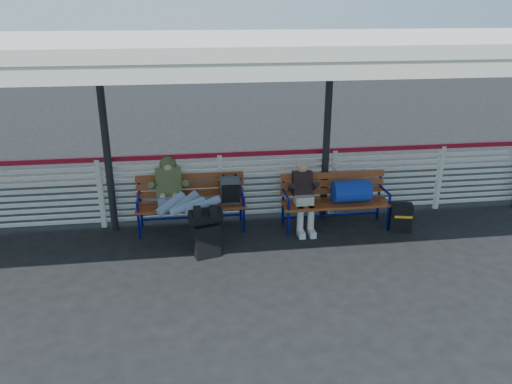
{
  "coord_description": "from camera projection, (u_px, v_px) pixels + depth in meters",
  "views": [
    {
      "loc": [
        -0.5,
        -6.16,
        3.58
      ],
      "look_at": [
        0.5,
        1.0,
        0.84
      ],
      "focal_mm": 35.0,
      "sensor_mm": 36.0,
      "label": 1
    }
  ],
  "objects": [
    {
      "name": "luggage_stack",
      "position": [
        206.0,
        230.0,
        7.4
      ],
      "size": [
        0.52,
        0.38,
        0.78
      ],
      "rotation": [
        0.0,
        0.0,
        0.27
      ],
      "color": "black",
      "rests_on": "ground"
    },
    {
      "name": "traveler_man",
      "position": [
        182.0,
        199.0,
        7.87
      ],
      "size": [
        0.94,
        1.59,
        0.77
      ],
      "color": "#8A9CBA",
      "rests_on": "ground"
    },
    {
      "name": "fence",
      "position": [
        220.0,
        185.0,
        8.56
      ],
      "size": [
        12.08,
        0.08,
        1.24
      ],
      "color": "silver",
      "rests_on": "ground"
    },
    {
      "name": "bench_left",
      "position": [
        202.0,
        195.0,
        8.29
      ],
      "size": [
        1.8,
        0.56,
        0.92
      ],
      "color": "#9F4A1E",
      "rests_on": "ground"
    },
    {
      "name": "ground",
      "position": [
        231.0,
        274.0,
        7.03
      ],
      "size": [
        60.0,
        60.0,
        0.0
      ],
      "primitive_type": "plane",
      "color": "black",
      "rests_on": "ground"
    },
    {
      "name": "companion_person",
      "position": [
        304.0,
        196.0,
        8.25
      ],
      "size": [
        0.32,
        0.66,
        1.15
      ],
      "color": "beige",
      "rests_on": "ground"
    },
    {
      "name": "canopy",
      "position": [
        221.0,
        46.0,
        6.76
      ],
      "size": [
        12.6,
        3.6,
        3.16
      ],
      "color": "silver",
      "rests_on": "ground"
    },
    {
      "name": "suitcase_side",
      "position": [
        401.0,
        217.0,
        8.31
      ],
      "size": [
        0.38,
        0.28,
        0.48
      ],
      "rotation": [
        0.0,
        0.0,
        -0.22
      ],
      "color": "black",
      "rests_on": "ground"
    },
    {
      "name": "bench_right",
      "position": [
        344.0,
        193.0,
        8.34
      ],
      "size": [
        1.8,
        0.56,
        0.92
      ],
      "color": "#9F4A1E",
      "rests_on": "ground"
    }
  ]
}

